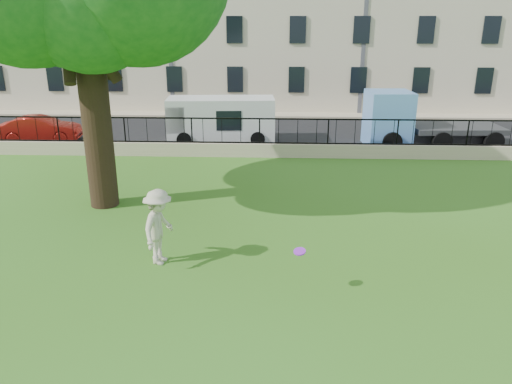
{
  "coord_description": "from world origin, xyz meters",
  "views": [
    {
      "loc": [
        0.78,
        -9.54,
        5.77
      ],
      "look_at": [
        0.21,
        3.5,
        1.26
      ],
      "focal_mm": 35.0,
      "sensor_mm": 36.0,
      "label": 1
    }
  ],
  "objects_px": {
    "man": "(159,227)",
    "white_van": "(221,120)",
    "blue_truck": "(432,119)",
    "frisbee": "(300,251)",
    "red_sedan": "(41,129)"
  },
  "relations": [
    {
      "from": "man",
      "to": "blue_truck",
      "type": "distance_m",
      "value": 16.37
    },
    {
      "from": "blue_truck",
      "to": "white_van",
      "type": "bearing_deg",
      "value": 174.68
    },
    {
      "from": "frisbee",
      "to": "white_van",
      "type": "distance_m",
      "value": 14.87
    },
    {
      "from": "frisbee",
      "to": "red_sedan",
      "type": "bearing_deg",
      "value": 131.02
    },
    {
      "from": "man",
      "to": "frisbee",
      "type": "xyz_separation_m",
      "value": [
        3.4,
        -1.33,
        0.05
      ]
    },
    {
      "from": "man",
      "to": "blue_truck",
      "type": "relative_size",
      "value": 0.31
    },
    {
      "from": "man",
      "to": "red_sedan",
      "type": "relative_size",
      "value": 0.5
    },
    {
      "from": "man",
      "to": "white_van",
      "type": "distance_m",
      "value": 13.17
    },
    {
      "from": "white_van",
      "to": "blue_truck",
      "type": "height_order",
      "value": "blue_truck"
    },
    {
      "from": "man",
      "to": "white_van",
      "type": "bearing_deg",
      "value": 11.81
    },
    {
      "from": "man",
      "to": "blue_truck",
      "type": "bearing_deg",
      "value": -26.5
    },
    {
      "from": "frisbee",
      "to": "red_sedan",
      "type": "relative_size",
      "value": 0.07
    },
    {
      "from": "frisbee",
      "to": "blue_truck",
      "type": "bearing_deg",
      "value": 64.1
    },
    {
      "from": "frisbee",
      "to": "blue_truck",
      "type": "distance_m",
      "value": 15.67
    },
    {
      "from": "man",
      "to": "white_van",
      "type": "height_order",
      "value": "white_van"
    }
  ]
}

